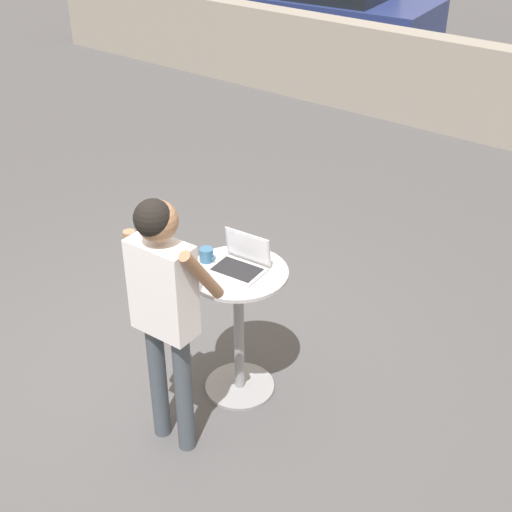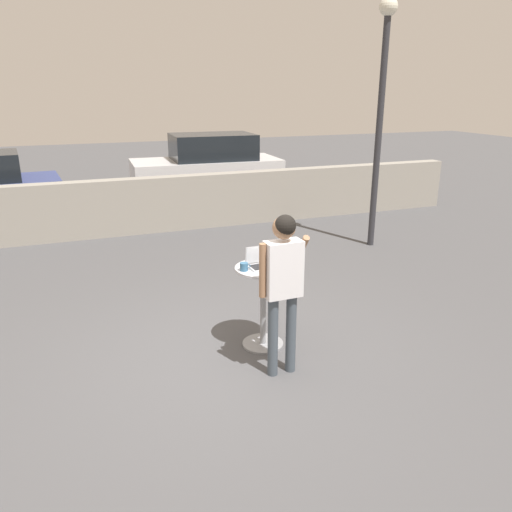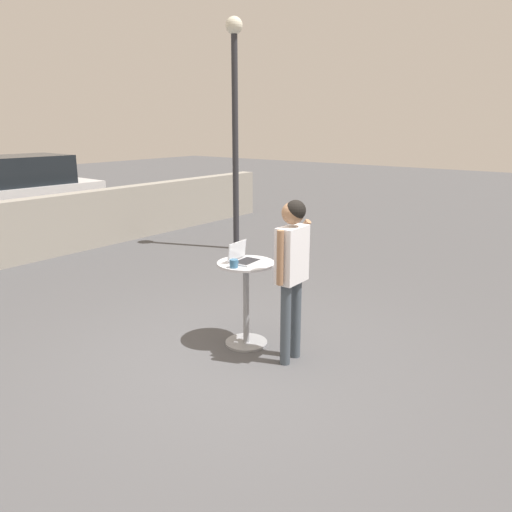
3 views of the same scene
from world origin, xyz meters
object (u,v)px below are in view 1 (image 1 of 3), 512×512
Objects in this scene: standing_person at (163,297)px; coffee_mug at (206,255)px; cafe_table at (239,320)px; parked_car_near_street at (303,5)px; laptop at (241,262)px.

coffee_mug is at bearing 108.34° from standing_person.
coffee_mug is at bearing -173.82° from cafe_table.
parked_car_near_street is at bearing 119.42° from coffee_mug.
cafe_table is 8.52m from parked_car_near_street.
parked_car_near_street is (-4.37, 7.27, -0.23)m from laptop.
standing_person is (-0.03, -0.68, 0.09)m from laptop.
standing_person is at bearing -61.37° from parked_car_near_street.
laptop is at bearing -58.98° from parked_car_near_street.
laptop is 2.84× the size of coffee_mug.
cafe_table is at bearing -59.08° from parked_car_near_street.
cafe_table is 0.21× the size of parked_car_near_street.
standing_person is (-0.04, -0.64, 0.53)m from cafe_table.
laptop is at bearing 14.08° from coffee_mug.
cafe_table is 0.50m from coffee_mug.
coffee_mug reaches higher than cafe_table.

